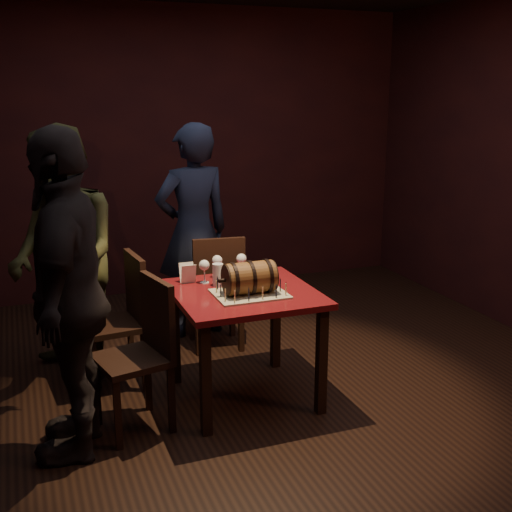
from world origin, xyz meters
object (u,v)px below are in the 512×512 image
(pub_table, at_px, (244,307))
(chair_back, at_px, (217,286))
(barrel_cake, at_px, (250,278))
(person_back, at_px, (193,231))
(wine_glass_left, at_px, (204,266))
(wine_glass_right, at_px, (241,260))
(chair_left_front, at_px, (144,346))
(chair_left_rear, at_px, (123,314))
(person_left_front, at_px, (69,296))
(pint_of_ale, at_px, (218,275))
(person_left_rear, at_px, (64,257))
(wine_glass_mid, at_px, (217,261))

(pub_table, height_order, chair_back, chair_back)
(barrel_cake, distance_m, person_back, 1.36)
(pub_table, distance_m, wine_glass_left, 0.39)
(wine_glass_right, xyz_separation_m, person_back, (-0.09, 0.94, 0.01))
(chair_back, distance_m, chair_left_front, 1.25)
(wine_glass_left, distance_m, chair_left_rear, 0.67)
(chair_back, height_order, person_left_front, person_left_front)
(pint_of_ale, relative_size, chair_left_rear, 0.16)
(person_left_front, bearing_deg, wine_glass_right, 131.29)
(pint_of_ale, distance_m, chair_back, 0.77)
(person_back, bearing_deg, person_left_rear, 19.85)
(wine_glass_left, bearing_deg, pub_table, -53.04)
(wine_glass_right, distance_m, person_left_front, 1.33)
(wine_glass_mid, height_order, wine_glass_right, same)
(wine_glass_left, xyz_separation_m, person_left_front, (-0.91, -0.51, 0.06))
(wine_glass_left, xyz_separation_m, person_left_rear, (-0.87, 0.45, 0.03))
(barrel_cake, distance_m, wine_glass_right, 0.42)
(pint_of_ale, relative_size, chair_back, 0.16)
(pub_table, relative_size, barrel_cake, 2.41)
(chair_back, relative_size, chair_left_rear, 1.00)
(wine_glass_left, relative_size, pint_of_ale, 1.07)
(barrel_cake, relative_size, chair_left_rear, 0.40)
(person_left_front, bearing_deg, chair_left_rear, 167.63)
(pub_table, bearing_deg, person_left_front, -167.20)
(pint_of_ale, height_order, person_left_front, person_left_front)
(person_left_rear, height_order, person_left_front, person_left_front)
(pub_table, relative_size, person_left_rear, 0.50)
(person_left_rear, bearing_deg, person_back, 99.56)
(wine_glass_right, distance_m, person_left_rear, 1.22)
(wine_glass_mid, distance_m, chair_left_front, 0.85)
(person_back, bearing_deg, wine_glass_mid, 76.88)
(chair_left_rear, bearing_deg, person_left_front, -118.13)
(chair_left_rear, xyz_separation_m, person_left_front, (-0.39, -0.73, 0.40))
(wine_glass_right, relative_size, person_back, 0.09)
(pint_of_ale, distance_m, person_back, 1.11)
(wine_glass_left, relative_size, person_left_front, 0.09)
(chair_left_rear, relative_size, person_left_front, 0.50)
(pub_table, height_order, chair_left_front, chair_left_front)
(person_back, bearing_deg, pub_table, 81.61)
(pub_table, bearing_deg, pint_of_ale, 126.43)
(pub_table, distance_m, chair_back, 0.86)
(chair_left_front, bearing_deg, chair_left_rear, 92.25)
(chair_left_rear, bearing_deg, chair_back, 24.79)
(pint_of_ale, xyz_separation_m, person_left_front, (-0.98, -0.42, 0.10))
(barrel_cake, height_order, wine_glass_mid, barrel_cake)
(barrel_cake, bearing_deg, wine_glass_right, 77.50)
(barrel_cake, xyz_separation_m, chair_back, (0.07, 0.93, -0.34))
(person_left_front, bearing_deg, barrel_cake, 114.02)
(pint_of_ale, distance_m, person_left_front, 1.07)
(person_left_rear, bearing_deg, chair_back, 78.87)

